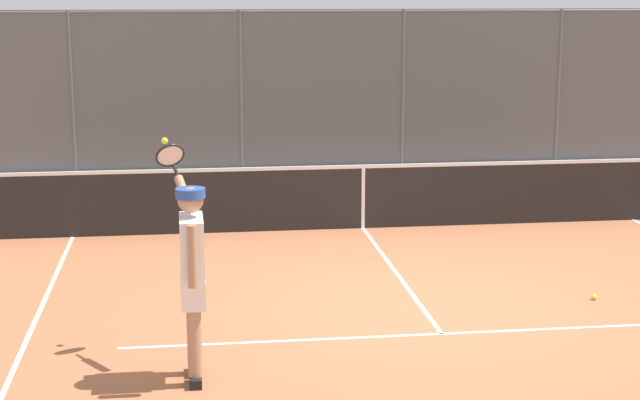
% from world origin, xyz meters
% --- Properties ---
extents(ground_plane, '(60.00, 60.00, 0.00)m').
position_xyz_m(ground_plane, '(0.00, 0.00, 0.00)').
color(ground_plane, '#A8603D').
extents(court_line_markings, '(8.56, 8.71, 0.01)m').
position_xyz_m(court_line_markings, '(0.00, 1.35, 0.00)').
color(court_line_markings, white).
rests_on(court_line_markings, ground).
extents(fence_backdrop, '(18.52, 1.37, 3.13)m').
position_xyz_m(fence_backdrop, '(0.00, -8.95, 1.49)').
color(fence_backdrop, '#565B60').
rests_on(fence_backdrop, ground).
extents(tennis_net, '(10.99, 0.09, 1.07)m').
position_xyz_m(tennis_net, '(0.00, -3.81, 0.49)').
color(tennis_net, '#2D2D2D').
rests_on(tennis_net, ground).
extents(tennis_player, '(0.48, 1.46, 2.09)m').
position_xyz_m(tennis_player, '(2.56, 1.86, 1.07)').
color(tennis_player, black).
rests_on(tennis_player, ground).
extents(tennis_ball_near_net, '(0.07, 0.07, 0.07)m').
position_xyz_m(tennis_ball_near_net, '(-2.04, 0.05, 0.03)').
color(tennis_ball_near_net, '#D6E042').
rests_on(tennis_ball_near_net, ground).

